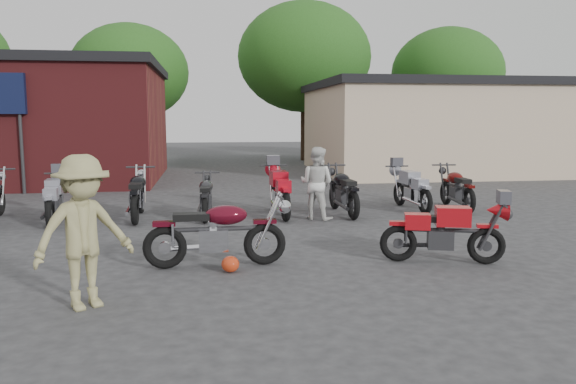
{
  "coord_description": "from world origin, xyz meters",
  "views": [
    {
      "loc": [
        -1.22,
        -7.9,
        2.3
      ],
      "look_at": [
        0.29,
        2.48,
        0.9
      ],
      "focal_mm": 35.0,
      "sensor_mm": 36.0,
      "label": 1
    }
  ],
  "objects": [
    {
      "name": "ground",
      "position": [
        0.0,
        0.0,
        0.0
      ],
      "size": [
        90.0,
        90.0,
        0.0
      ],
      "primitive_type": "plane",
      "color": "#2E2E30"
    },
    {
      "name": "row_bike_6",
      "position": [
        3.84,
        5.42,
        0.58
      ],
      "size": [
        0.82,
        2.04,
        1.15
      ],
      "primitive_type": null,
      "rotation": [
        0.0,
        0.0,
        1.66
      ],
      "color": "#9697A4",
      "rests_on": "ground"
    },
    {
      "name": "stucco_building",
      "position": [
        8.5,
        15.0,
        1.75
      ],
      "size": [
        10.0,
        8.0,
        3.5
      ],
      "primitive_type": "cube",
      "color": "tan",
      "rests_on": "ground"
    },
    {
      "name": "row_bike_7",
      "position": [
        5.01,
        5.36,
        0.59
      ],
      "size": [
        0.77,
        2.06,
        1.18
      ],
      "primitive_type": null,
      "rotation": [
        0.0,
        0.0,
        1.52
      ],
      "color": "#570C0A",
      "rests_on": "ground"
    },
    {
      "name": "tree_1",
      "position": [
        -5.0,
        22.0,
        3.7
      ],
      "size": [
        5.92,
        5.92,
        7.4
      ],
      "primitive_type": null,
      "color": "#1A4211",
      "rests_on": "ground"
    },
    {
      "name": "row_bike_3",
      "position": [
        -1.24,
        4.98,
        0.55
      ],
      "size": [
        0.69,
        1.91,
        1.09
      ],
      "primitive_type": null,
      "rotation": [
        0.0,
        0.0,
        1.53
      ],
      "color": "black",
      "rests_on": "ground"
    },
    {
      "name": "row_bike_5",
      "position": [
        1.99,
        5.03,
        0.62
      ],
      "size": [
        0.81,
        2.16,
        1.24
      ],
      "primitive_type": null,
      "rotation": [
        0.0,
        0.0,
        1.62
      ],
      "color": "black",
      "rests_on": "ground"
    },
    {
      "name": "person_tan",
      "position": [
        -2.69,
        -1.03,
        0.93
      ],
      "size": [
        1.39,
        1.23,
        1.87
      ],
      "primitive_type": "imported",
      "rotation": [
        0.0,
        0.0,
        0.57
      ],
      "color": "tan",
      "rests_on": "ground"
    },
    {
      "name": "sportbike",
      "position": [
        2.49,
        0.35,
        0.54
      ],
      "size": [
        1.97,
        1.11,
        1.09
      ],
      "primitive_type": null,
      "rotation": [
        0.0,
        0.0,
        -0.28
      ],
      "color": "red",
      "rests_on": "ground"
    },
    {
      "name": "helmet",
      "position": [
        -0.9,
        0.3,
        0.12
      ],
      "size": [
        0.35,
        0.35,
        0.25
      ],
      "primitive_type": "ellipsoid",
      "rotation": [
        0.0,
        0.0,
        -0.37
      ],
      "color": "red",
      "rests_on": "ground"
    },
    {
      "name": "tree_2",
      "position": [
        4.0,
        22.0,
        4.4
      ],
      "size": [
        7.04,
        7.04,
        8.8
      ],
      "primitive_type": null,
      "color": "#1A4211",
      "rests_on": "ground"
    },
    {
      "name": "row_bike_2",
      "position": [
        -2.79,
        5.11,
        0.62
      ],
      "size": [
        0.77,
        2.16,
        1.24
      ],
      "primitive_type": null,
      "rotation": [
        0.0,
        0.0,
        1.6
      ],
      "color": "black",
      "rests_on": "ground"
    },
    {
      "name": "vintage_motorcycle",
      "position": [
        -1.06,
        0.64,
        0.61
      ],
      "size": [
        2.13,
        0.75,
        1.22
      ],
      "primitive_type": null,
      "rotation": [
        0.0,
        0.0,
        0.02
      ],
      "color": "#4D0916",
      "rests_on": "ground"
    },
    {
      "name": "row_bike_4",
      "position": [
        0.47,
        5.06,
        0.63
      ],
      "size": [
        0.79,
        2.18,
        1.25
      ],
      "primitive_type": null,
      "rotation": [
        0.0,
        0.0,
        1.61
      ],
      "color": "red",
      "rests_on": "ground"
    },
    {
      "name": "person_light",
      "position": [
        1.23,
        4.44,
        0.82
      ],
      "size": [
        1.01,
        0.97,
        1.65
      ],
      "primitive_type": "imported",
      "rotation": [
        0.0,
        0.0,
        2.53
      ],
      "color": "silver",
      "rests_on": "ground"
    },
    {
      "name": "row_bike_1",
      "position": [
        -4.55,
        4.92,
        0.57
      ],
      "size": [
        0.87,
        2.02,
        1.13
      ],
      "primitive_type": null,
      "rotation": [
        0.0,
        0.0,
        1.69
      ],
      "color": "gray",
      "rests_on": "ground"
    },
    {
      "name": "tree_3",
      "position": [
        12.0,
        22.0,
        3.8
      ],
      "size": [
        6.08,
        6.08,
        7.6
      ],
      "primitive_type": null,
      "color": "#1A4211",
      "rests_on": "ground"
    }
  ]
}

